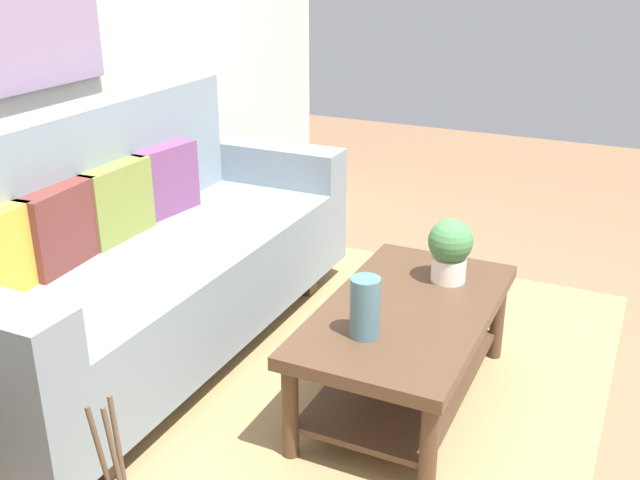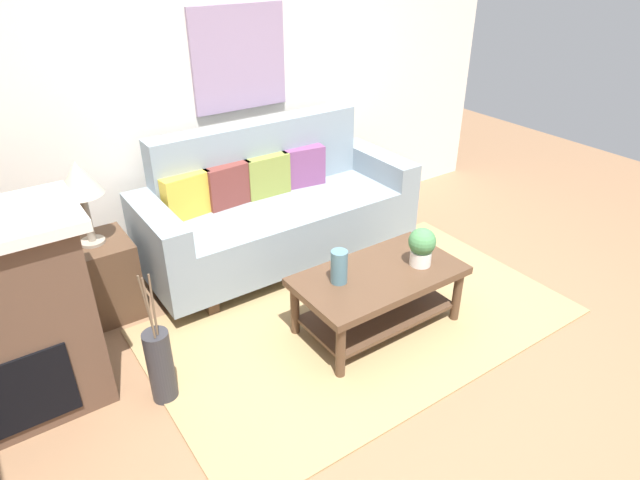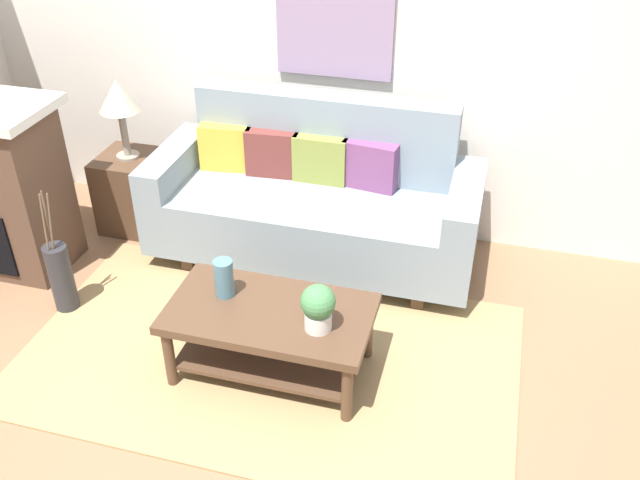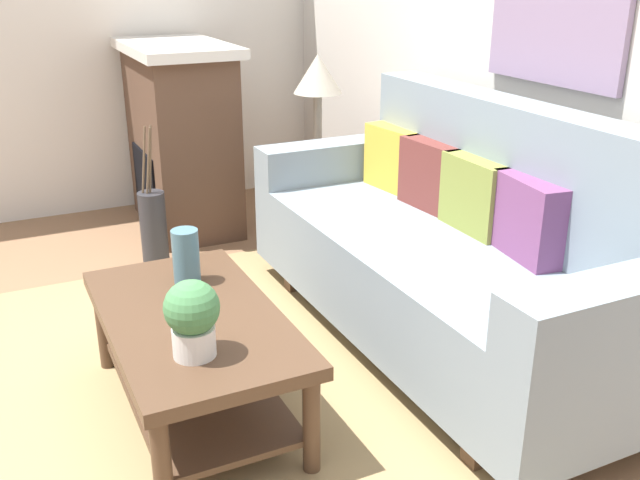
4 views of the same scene
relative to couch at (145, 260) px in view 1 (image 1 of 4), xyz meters
name	(u,v)px [view 1 (image 1 of 4)]	position (x,y,z in m)	size (l,w,h in m)	color
ground_plane	(502,436)	(0.02, -1.58, -0.43)	(9.19, 9.19, 0.00)	#8C6647
wall_back	(24,34)	(0.02, 0.54, 0.92)	(5.19, 0.10, 2.70)	silver
area_rug	(377,402)	(0.02, -1.08, -0.42)	(2.80, 1.67, 0.01)	#A38456
couch	(145,260)	(0.00, 0.00, 0.00)	(2.16, 0.84, 1.08)	gray
throw_pillow_maroon	(59,227)	(-0.33, 0.13, 0.25)	(0.36, 0.12, 0.32)	brown
throw_pillow_olive	(116,202)	(0.00, 0.13, 0.25)	(0.36, 0.12, 0.32)	olive
throw_pillow_plum	(163,180)	(0.33, 0.13, 0.25)	(0.36, 0.12, 0.32)	#7A4270
coffee_table	(406,333)	(0.07, -1.17, -0.12)	(1.10, 0.60, 0.43)	#513826
tabletop_vase	(365,307)	(-0.20, -1.10, 0.11)	(0.11, 0.11, 0.22)	slate
potted_plant_tabletop	(450,248)	(0.36, -1.24, 0.14)	(0.18, 0.18, 0.26)	white
floor_vase_branch_a	(122,469)	(-1.32, -0.98, 0.21)	(0.01, 0.01, 0.36)	brown
floor_vase_branch_b	(107,475)	(-1.35, -0.96, 0.21)	(0.01, 0.01, 0.36)	brown
floor_vase_branch_c	(120,480)	(-1.35, -1.00, 0.21)	(0.01, 0.01, 0.36)	brown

